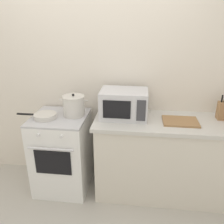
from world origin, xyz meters
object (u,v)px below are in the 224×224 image
Objects in this scene: stock_pot at (74,106)px; cutting_board at (180,121)px; microwave at (124,104)px; knife_block at (224,110)px; frying_pan at (45,116)px; stove at (62,152)px.

stock_pot is 0.90× the size of cutting_board.
stock_pot is 0.65× the size of microwave.
knife_block is at bearing 16.82° from cutting_board.
knife_block is at bearing 6.13° from frying_pan.
microwave is 1.06m from knife_block.
knife_block is at bearing 4.57° from stove.
microwave is at bearing 6.39° from stove.
stove is 0.60m from stock_pot.
stock_pot is 1.61m from knife_block.
microwave is 1.86× the size of knife_block.
cutting_board is (1.14, -0.05, -0.10)m from stock_pot.
frying_pan is at bearing -158.86° from stock_pot.
frying_pan reaches higher than cutting_board.
frying_pan is at bearing -155.41° from stove.
stock_pot is 0.55m from microwave.
knife_block reaches higher than stock_pot.
knife_block reaches higher than cutting_board.
stove is at bearing -179.95° from cutting_board.
frying_pan is 1.92m from knife_block.
stock_pot reaches higher than cutting_board.
cutting_board is at bearing -7.46° from microwave.
stove is 0.94m from microwave.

